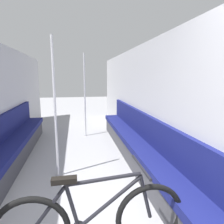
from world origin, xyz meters
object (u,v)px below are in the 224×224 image
bench_seat_row_left (6,154)px  grab_pole_near (85,97)px  grab_pole_far (55,111)px  bicycle (93,222)px  bench_seat_row_right (137,146)px

bench_seat_row_left → grab_pole_near: size_ratio=2.19×
grab_pole_near → grab_pole_far: same height
bench_seat_row_left → bicycle: bench_seat_row_left is taller
bicycle → grab_pole_far: bearing=110.7°
bench_seat_row_left → bicycle: size_ratio=2.85×
bicycle → grab_pole_far: (-0.42, 1.55, 0.70)m
bench_seat_row_left → grab_pole_far: bearing=-19.2°
bench_seat_row_right → grab_pole_near: bearing=114.7°
bench_seat_row_right → grab_pole_near: size_ratio=2.19×
grab_pole_far → bench_seat_row_left: bearing=160.8°
grab_pole_far → bicycle: bearing=-74.9°
grab_pole_near → bicycle: bearing=-92.0°
bench_seat_row_left → grab_pole_near: 2.40m
bench_seat_row_right → bicycle: size_ratio=2.85×
bench_seat_row_left → grab_pole_near: bearing=52.9°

